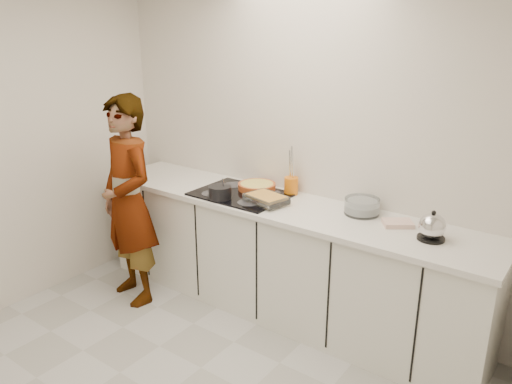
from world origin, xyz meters
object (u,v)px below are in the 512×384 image
Objects in this scene: baking_dish at (266,198)px; tart_dish at (257,186)px; saucepan at (220,192)px; cook at (128,202)px; hob at (241,194)px; kettle at (432,227)px; mixing_bowl at (362,207)px; utensil_crock at (291,186)px.

tart_dish is at bearing 138.74° from baking_dish.
cook is (-0.68, -0.34, -0.12)m from saucepan.
hob is 3.40× the size of saucepan.
tart_dish is at bearing 174.61° from kettle.
saucepan is at bearing -172.27° from kettle.
saucepan is at bearing -159.97° from mixing_bowl.
utensil_crock reaches higher than baking_dish.
saucepan reaches higher than hob.
baking_dish is at bearing -94.21° from utensil_crock.
tart_dish is 0.91m from mixing_bowl.
utensil_crock is at bearing 173.29° from mixing_bowl.
cook is (-0.77, -0.68, -0.10)m from tart_dish.
baking_dish is at bearing -160.65° from mixing_bowl.
hob is 1.49m from kettle.
baking_dish is at bearing -41.26° from tart_dish.
mixing_bowl is 0.65m from utensil_crock.
hob is 2.12× the size of baking_dish.
hob is at bearing 168.20° from baking_dish.
cook is (-1.68, -0.70, -0.11)m from mixing_bowl.
cook is at bearing -143.21° from utensil_crock.
baking_dish is (0.34, 0.13, -0.02)m from saucepan.
baking_dish is (0.24, -0.21, 0.00)m from tart_dish.
cook reaches higher than hob.
tart_dish is at bearing -178.78° from mixing_bowl.
tart_dish is 1.06× the size of mixing_bowl.
baking_dish is (0.29, -0.06, 0.04)m from hob.
cook is at bearing -138.56° from tart_dish.
mixing_bowl is (1.01, 0.37, -0.01)m from saucepan.
kettle is at bearing 0.67° from hob.
mixing_bowl is 0.57m from kettle.
cook is at bearing -153.62° from saucepan.
mixing_bowl is (0.91, 0.02, 0.01)m from tart_dish.
baking_dish is 2.45× the size of utensil_crock.
cook is at bearing -157.34° from mixing_bowl.
tart_dish reaches higher than hob.
utensil_crock is (0.31, 0.25, 0.06)m from hob.
saucepan is at bearing -129.40° from utensil_crock.
kettle is at bearing -5.39° from tart_dish.
tart_dish is 0.28m from utensil_crock.
saucepan is 1.09× the size of kettle.
cook is (-2.22, -0.55, -0.14)m from kettle.
kettle is at bearing -16.09° from mixing_bowl.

